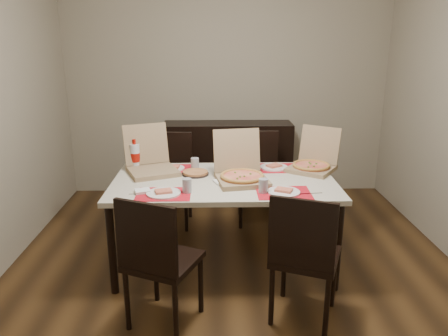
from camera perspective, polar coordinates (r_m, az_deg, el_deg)
The scene contains 19 objects.
ground at distance 3.74m, azimuth 1.36°, elevation -13.32°, with size 3.80×4.00×0.02m, color #482E16.
room_walls at distance 3.67m, azimuth 1.22°, elevation 14.72°, with size 3.84×4.02×2.62m.
sideboard at distance 5.21m, azimuth 0.47°, elevation 1.02°, with size 1.50×0.40×0.90m, color black.
dining_table at distance 3.57m, azimuth -0.00°, elevation -2.56°, with size 1.80×1.00×0.75m.
chair_near_left at distance 2.88m, azimuth -8.69°, elevation -11.51°, with size 0.56×0.56×0.93m.
chair_near_right at distance 2.94m, azimuth 10.40°, elevation -10.93°, with size 0.55×0.55×0.93m.
chair_far_left at distance 4.50m, azimuth -6.97°, elevation -0.85°, with size 0.44×0.44×0.93m.
chair_far_right at distance 4.54m, azimuth 4.47°, elevation -0.62°, with size 0.44×0.44×0.93m.
setting_near_left at distance 3.26m, azimuth -7.44°, elevation -3.02°, with size 0.46×0.30×0.11m.
setting_near_right at distance 3.27m, azimuth 7.09°, elevation -2.90°, with size 0.49×0.30×0.11m.
setting_far_left at distance 3.84m, azimuth -6.25°, elevation 0.12°, with size 0.47×0.30×0.11m.
setting_far_right at distance 3.86m, azimuth 5.74°, elevation 0.22°, with size 0.48×0.30×0.11m.
napkin_loose at distance 3.48m, azimuth -0.28°, elevation -1.80°, with size 0.12×0.11×0.02m, color white.
pizza_box_center at distance 3.50m, azimuth 2.24°, elevation -0.78°, with size 0.46×0.49×0.39m.
pizza_box_right at distance 3.87m, azimuth 11.50°, elevation 0.55°, with size 0.52×0.53×0.36m.
pizza_box_left at distance 3.79m, azimuth -9.48°, elevation 0.39°, with size 0.52×0.54×0.39m.
faina_plate at distance 3.68m, azimuth -3.76°, elevation -0.66°, with size 0.23×0.23×0.03m.
dip_bowl at distance 3.77m, azimuth 1.54°, elevation -0.22°, with size 0.12×0.12×0.03m, color white.
soda_bottle at distance 3.89m, azimuth -11.55°, elevation 1.48°, with size 0.09×0.09×0.27m.
Camera 1 is at (-0.16, -3.23, 1.87)m, focal length 35.00 mm.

